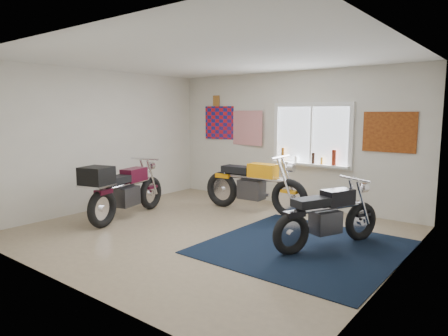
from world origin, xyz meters
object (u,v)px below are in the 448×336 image
Objects in this scene: maroon_tourer at (122,190)px; navy_rug at (304,247)px; yellow_triumph at (253,186)px; black_chrome_bike at (328,218)px.

navy_rug is at bearing -92.57° from maroon_tourer.
yellow_triumph is 2.42m from maroon_tourer.
yellow_triumph reaches higher than navy_rug.
black_chrome_bike is 3.56m from maroon_tourer.
black_chrome_bike reaches higher than navy_rug.
black_chrome_bike is at bearing -90.01° from maroon_tourer.
navy_rug is at bearing -39.31° from yellow_triumph.
navy_rug is 1.48× the size of black_chrome_bike.
navy_rug is 2.17m from yellow_triumph.
yellow_triumph is at bearing -52.23° from maroon_tourer.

